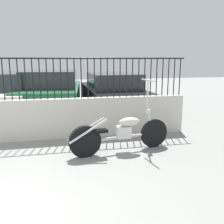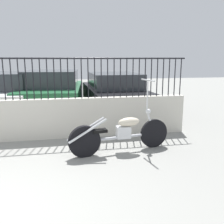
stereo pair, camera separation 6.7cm
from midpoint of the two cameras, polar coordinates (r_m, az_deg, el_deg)
The scene contains 6 objects.
low_wall at distance 6.04m, azimuth -21.76°, elevation -1.84°, with size 8.23×0.18×0.94m.
fence_railing at distance 5.90m, azimuth -22.56°, elevation 8.12°, with size 8.23×0.04×0.92m.
motorcycle_silver at distance 4.93m, azimuth 1.51°, elevation -4.89°, with size 2.11×0.63×1.44m.
car_white at distance 9.20m, azimuth -23.35°, elevation 3.99°, with size 1.89×4.46×1.39m.
car_green at distance 8.95m, azimuth -13.15°, elevation 4.62°, with size 2.26×4.19×1.44m.
car_black at distance 8.67m, azimuth 0.59°, elevation 4.47°, with size 1.81×4.29×1.36m.
Camera 2 is at (1.21, -2.66, 1.83)m, focal length 40.00 mm.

